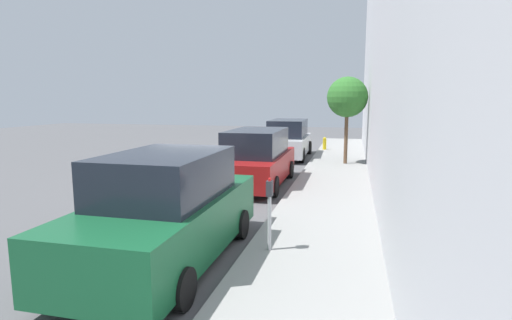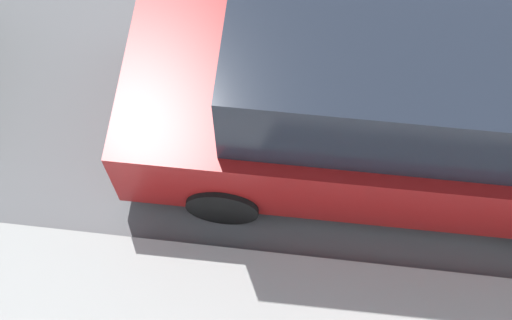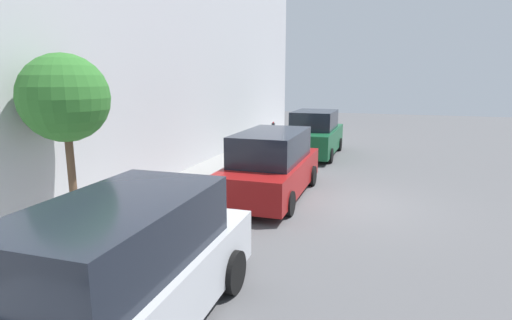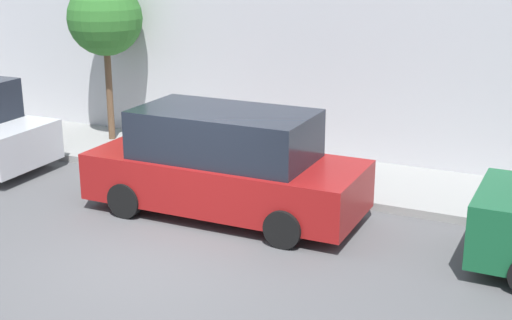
# 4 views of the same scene
# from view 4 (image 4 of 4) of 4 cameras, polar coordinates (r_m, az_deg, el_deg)

# --- Properties ---
(ground_plane) EXTENTS (60.00, 60.00, 0.00)m
(ground_plane) POSITION_cam_4_polar(r_m,az_deg,el_deg) (11.12, -8.11, -8.00)
(ground_plane) COLOR #515154
(sidewalk) EXTENTS (2.48, 32.00, 0.15)m
(sidewalk) POSITION_cam_4_polar(r_m,az_deg,el_deg) (14.98, 1.88, -0.84)
(sidewalk) COLOR gray
(sidewalk) RESTS_ON ground_plane
(parked_minivan_second) EXTENTS (2.02, 4.92, 1.90)m
(parked_minivan_second) POSITION_cam_4_polar(r_m,az_deg,el_deg) (12.54, -2.50, -0.37)
(parked_minivan_second) COLOR maroon
(parked_minivan_second) RESTS_ON ground_plane
(street_tree) EXTENTS (1.72, 1.72, 3.72)m
(street_tree) POSITION_cam_4_polar(r_m,az_deg,el_deg) (16.95, -11.99, 10.99)
(street_tree) COLOR brown
(street_tree) RESTS_ON sidewalk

